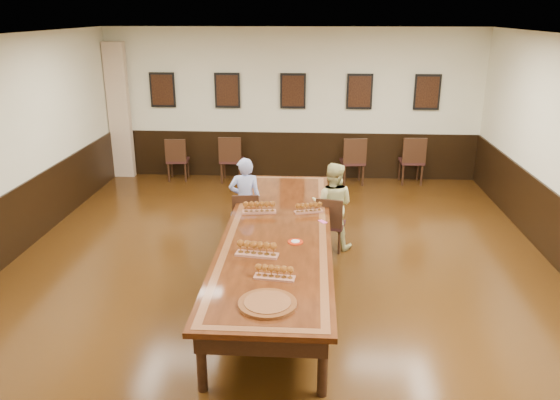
# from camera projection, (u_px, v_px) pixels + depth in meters

# --- Properties ---
(floor) EXTENTS (8.00, 10.00, 0.02)m
(floor) POSITION_uv_depth(u_px,v_px,m) (278.00, 281.00, 7.49)
(floor) COLOR black
(floor) RESTS_ON ground
(ceiling) EXTENTS (8.00, 10.00, 0.02)m
(ceiling) POSITION_uv_depth(u_px,v_px,m) (277.00, 37.00, 6.43)
(ceiling) COLOR white
(ceiling) RESTS_ON floor
(wall_back) EXTENTS (8.00, 0.02, 3.20)m
(wall_back) POSITION_uv_depth(u_px,v_px,m) (293.00, 105.00, 11.68)
(wall_back) COLOR beige
(wall_back) RESTS_ON floor
(chair_man) EXTENTS (0.46, 0.49, 0.87)m
(chair_man) POSITION_uv_depth(u_px,v_px,m) (246.00, 218.00, 8.55)
(chair_man) COLOR #321716
(chair_man) RESTS_ON floor
(chair_woman) EXTENTS (0.49, 0.52, 0.87)m
(chair_woman) POSITION_uv_depth(u_px,v_px,m) (331.00, 223.00, 8.36)
(chair_woman) COLOR #321716
(chair_woman) RESTS_ON floor
(spare_chair_a) EXTENTS (0.47, 0.51, 0.94)m
(spare_chair_a) POSITION_uv_depth(u_px,v_px,m) (178.00, 159.00, 11.82)
(spare_chair_a) COLOR #321716
(spare_chair_a) RESTS_ON floor
(spare_chair_b) EXTENTS (0.48, 0.52, 1.01)m
(spare_chair_b) POSITION_uv_depth(u_px,v_px,m) (232.00, 158.00, 11.70)
(spare_chair_b) COLOR #321716
(spare_chair_b) RESTS_ON floor
(spare_chair_c) EXTENTS (0.54, 0.58, 1.03)m
(spare_chair_c) POSITION_uv_depth(u_px,v_px,m) (353.00, 160.00, 11.54)
(spare_chair_c) COLOR #321716
(spare_chair_c) RESTS_ON floor
(spare_chair_d) EXTENTS (0.50, 0.54, 1.03)m
(spare_chair_d) POSITION_uv_depth(u_px,v_px,m) (411.00, 160.00, 11.58)
(spare_chair_d) COLOR #321716
(spare_chair_d) RESTS_ON floor
(person_man) EXTENTS (0.55, 0.40, 1.38)m
(person_man) POSITION_uv_depth(u_px,v_px,m) (245.00, 200.00, 8.55)
(person_man) COLOR #5369D1
(person_man) RESTS_ON floor
(person_woman) EXTENTS (0.77, 0.65, 1.36)m
(person_woman) POSITION_uv_depth(u_px,v_px,m) (332.00, 206.00, 8.36)
(person_woman) COLOR #D6D085
(person_woman) RESTS_ON floor
(pink_phone) EXTENTS (0.13, 0.14, 0.01)m
(pink_phone) POSITION_uv_depth(u_px,v_px,m) (323.00, 222.00, 7.51)
(pink_phone) COLOR #FC54B3
(pink_phone) RESTS_ON conference_table
(curtain) EXTENTS (0.45, 0.18, 2.90)m
(curtain) POSITION_uv_depth(u_px,v_px,m) (119.00, 111.00, 11.77)
(curtain) COLOR tan
(curtain) RESTS_ON floor
(wainscoting) EXTENTS (8.00, 10.00, 1.00)m
(wainscoting) POSITION_uv_depth(u_px,v_px,m) (278.00, 247.00, 7.32)
(wainscoting) COLOR black
(wainscoting) RESTS_ON floor
(conference_table) EXTENTS (1.40, 5.00, 0.76)m
(conference_table) POSITION_uv_depth(u_px,v_px,m) (278.00, 240.00, 7.28)
(conference_table) COLOR black
(conference_table) RESTS_ON floor
(posters) EXTENTS (6.14, 0.04, 0.74)m
(posters) POSITION_uv_depth(u_px,v_px,m) (293.00, 91.00, 11.52)
(posters) COLOR black
(posters) RESTS_ON wall_back
(flight_a) EXTENTS (0.50, 0.20, 0.18)m
(flight_a) POSITION_uv_depth(u_px,v_px,m) (259.00, 208.00, 7.82)
(flight_a) COLOR brown
(flight_a) RESTS_ON conference_table
(flight_b) EXTENTS (0.43, 0.24, 0.15)m
(flight_b) POSITION_uv_depth(u_px,v_px,m) (309.00, 208.00, 7.84)
(flight_b) COLOR brown
(flight_b) RESTS_ON conference_table
(flight_c) EXTENTS (0.53, 0.23, 0.19)m
(flight_c) POSITION_uv_depth(u_px,v_px,m) (257.00, 249.00, 6.45)
(flight_c) COLOR brown
(flight_c) RESTS_ON conference_table
(flight_d) EXTENTS (0.46, 0.19, 0.17)m
(flight_d) POSITION_uv_depth(u_px,v_px,m) (274.00, 273.00, 5.90)
(flight_d) COLOR brown
(flight_d) RESTS_ON conference_table
(red_plate_grp) EXTENTS (0.19, 0.19, 0.03)m
(red_plate_grp) POSITION_uv_depth(u_px,v_px,m) (295.00, 242.00, 6.84)
(red_plate_grp) COLOR #B9270C
(red_plate_grp) RESTS_ON conference_table
(carved_platter) EXTENTS (0.70, 0.70, 0.05)m
(carved_platter) POSITION_uv_depth(u_px,v_px,m) (267.00, 304.00, 5.38)
(carved_platter) COLOR #502610
(carved_platter) RESTS_ON conference_table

